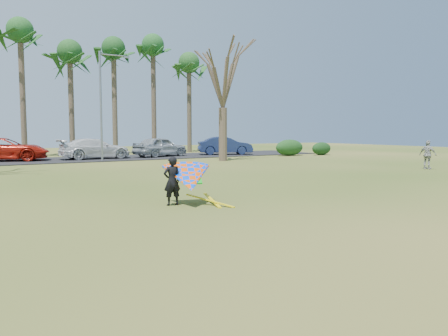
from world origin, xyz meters
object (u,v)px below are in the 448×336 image
car_3 (95,149)px  kite_flyer (187,178)px  streetlight (103,101)px  car_2 (5,149)px  car_5 (225,146)px  pedestrian_b (428,155)px  bare_tree_right (223,73)px  car_4 (160,147)px

car_3 → kite_flyer: kite_flyer is taller
streetlight → car_2: (-6.22, 3.79, -3.56)m
car_5 → pedestrian_b: (2.35, -18.75, -0.02)m
car_3 → kite_flyer: bearing=169.7°
car_5 → pedestrian_b: bearing=-150.1°
streetlight → car_3: size_ratio=1.46×
streetlight → kite_flyer: streetlight is taller
car_2 → pedestrian_b: 28.91m
car_3 → pedestrian_b: (14.27, -19.12, 0.00)m
car_2 → streetlight: bearing=-104.4°
car_5 → pedestrian_b: size_ratio=2.90×
bare_tree_right → car_3: (-7.77, 6.60, -5.71)m
pedestrian_b → car_4: bearing=17.2°
streetlight → car_5: 12.72m
car_4 → streetlight: bearing=97.8°
bare_tree_right → pedestrian_b: bearing=-62.5°
kite_flyer → car_5: bearing=55.1°
streetlight → kite_flyer: bearing=-99.9°
bare_tree_right → streetlight: 9.05m
car_4 → car_5: size_ratio=0.99×
car_5 → car_4: bearing=109.2°
streetlight → car_4: (5.66, 2.63, -3.56)m
bare_tree_right → car_3: bearing=139.7°
car_3 → pedestrian_b: bearing=-144.6°
car_3 → kite_flyer: (-3.55, -22.56, -0.02)m
pedestrian_b → bare_tree_right: bearing=20.2°
streetlight → kite_flyer: size_ratio=3.35×
kite_flyer → car_2: bearing=96.6°
car_2 → car_3: car_2 is taller
bare_tree_right → car_5: bare_tree_right is taller
streetlight → kite_flyer: (-3.48, -19.96, -3.62)m
bare_tree_right → streetlight: size_ratio=1.15×
car_4 → car_2: bearing=67.3°
car_5 → pedestrian_b: pedestrian_b is taller
bare_tree_right → streetlight: bare_tree_right is taller
car_4 → car_5: bearing=-110.7°
bare_tree_right → car_5: size_ratio=1.85×
car_5 → kite_flyer: size_ratio=2.08×
pedestrian_b → kite_flyer: size_ratio=0.72×
car_2 → pedestrian_b: size_ratio=3.54×
pedestrian_b → kite_flyer: bearing=93.7°
car_3 → car_4: bearing=-91.1°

